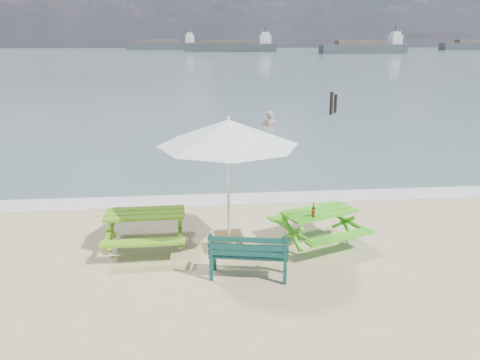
{
  "coord_description": "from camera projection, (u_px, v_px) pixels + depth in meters",
  "views": [
    {
      "loc": [
        -0.57,
        -6.49,
        3.94
      ],
      "look_at": [
        0.32,
        3.0,
        1.0
      ],
      "focal_mm": 35.0,
      "sensor_mm": 36.0,
      "label": 1
    }
  ],
  "objects": [
    {
      "name": "sea",
      "position": [
        198.0,
        58.0,
        88.27
      ],
      "size": [
        300.0,
        300.0,
        0.0
      ],
      "primitive_type": "plane",
      "color": "slate",
      "rests_on": "ground"
    },
    {
      "name": "foam_strip",
      "position": [
        222.0,
        199.0,
        11.76
      ],
      "size": [
        22.0,
        0.9,
        0.01
      ],
      "primitive_type": "cube",
      "color": "silver",
      "rests_on": "ground"
    },
    {
      "name": "picnic_table_left",
      "position": [
        146.0,
        230.0,
        9.03
      ],
      "size": [
        1.54,
        1.71,
        0.72
      ],
      "color": "#609C17",
      "rests_on": "ground"
    },
    {
      "name": "picnic_table_right",
      "position": [
        318.0,
        228.0,
        9.21
      ],
      "size": [
        1.91,
        2.0,
        0.68
      ],
      "color": "green",
      "rests_on": "ground"
    },
    {
      "name": "park_bench",
      "position": [
        249.0,
        263.0,
        7.94
      ],
      "size": [
        1.38,
        0.69,
        0.81
      ],
      "color": "#0F413A",
      "rests_on": "ground"
    },
    {
      "name": "side_table",
      "position": [
        229.0,
        242.0,
        8.92
      ],
      "size": [
        0.55,
        0.55,
        0.33
      ],
      "color": "brown",
      "rests_on": "ground"
    },
    {
      "name": "patio_umbrella",
      "position": [
        228.0,
        132.0,
        8.3
      ],
      "size": [
        2.77,
        2.77,
        2.54
      ],
      "color": "silver",
      "rests_on": "ground"
    },
    {
      "name": "beer_bottle",
      "position": [
        313.0,
        212.0,
        8.79
      ],
      "size": [
        0.07,
        0.07,
        0.27
      ],
      "color": "#986216",
      "rests_on": "picnic_table_right"
    },
    {
      "name": "swimmer",
      "position": [
        269.0,
        131.0,
        21.7
      ],
      "size": [
        0.75,
        0.57,
        1.84
      ],
      "color": "tan",
      "rests_on": "ground"
    },
    {
      "name": "mooring_pilings",
      "position": [
        333.0,
        105.0,
        24.66
      ],
      "size": [
        0.58,
        0.78,
        1.39
      ],
      "color": "black",
      "rests_on": "ground"
    },
    {
      "name": "cargo_ships",
      "position": [
        381.0,
        47.0,
        129.31
      ],
      "size": [
        150.78,
        39.51,
        4.4
      ],
      "color": "#373D41",
      "rests_on": "ground"
    }
  ]
}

